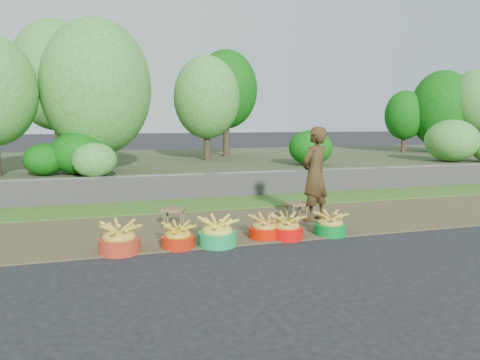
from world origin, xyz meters
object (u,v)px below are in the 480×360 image
object	(u,v)px
basin_b	(178,237)
basin_c	(217,233)
basin_a	(119,239)
basin_d	(265,228)
basin_f	(330,225)
stool_right	(297,206)
basin_e	(287,228)
stool_left	(174,212)
vendor_woman	(315,174)

from	to	relation	value
basin_b	basin_c	bearing A→B (deg)	-5.51
basin_a	basin_d	distance (m)	2.08
basin_f	basin_d	bearing A→B (deg)	174.07
basin_d	basin_f	xyz separation A→B (m)	(1.02, -0.11, 0.00)
basin_a	basin_f	bearing A→B (deg)	0.30
basin_d	stool_right	bearing A→B (deg)	44.26
basin_d	basin_f	distance (m)	1.02
basin_e	basin_f	xyz separation A→B (m)	(0.71, -0.00, -0.00)
basin_e	stool_right	bearing A→B (deg)	58.36
basin_c	basin_f	bearing A→B (deg)	1.88
basin_d	basin_e	xyz separation A→B (m)	(0.30, -0.11, 0.00)
basin_b	basin_c	world-z (taller)	basin_c
basin_a	stool_left	distance (m)	1.50
basin_b	stool_left	distance (m)	1.19
stool_left	basin_b	bearing A→B (deg)	-97.15
basin_d	basin_e	size ratio (longest dim) A/B	0.98
stool_left	stool_right	bearing A→B (deg)	-4.53
basin_a	stool_right	world-z (taller)	basin_a
basin_c	stool_left	bearing A→B (deg)	107.81
basin_d	vendor_woman	world-z (taller)	vendor_woman
basin_f	vendor_woman	xyz separation A→B (m)	(0.21, 0.95, 0.66)
basin_a	basin_c	world-z (taller)	basin_a
stool_right	basin_f	bearing A→B (deg)	-84.38
basin_e	basin_f	world-z (taller)	basin_e
basin_d	stool_right	xyz separation A→B (m)	(0.92, 0.89, 0.11)
basin_c	basin_e	size ratio (longest dim) A/B	1.10
basin_d	basin_f	bearing A→B (deg)	-5.93
basin_a	basin_e	size ratio (longest dim) A/B	1.12
basin_e	basin_f	size ratio (longest dim) A/B	1.01
basin_a	basin_c	bearing A→B (deg)	-1.85
basin_d	stool_left	xyz separation A→B (m)	(-1.15, 1.06, 0.11)
vendor_woman	basin_e	bearing A→B (deg)	18.25
basin_a	basin_f	world-z (taller)	basin_a
basin_b	basin_e	distance (m)	1.60
basin_f	vendor_woman	distance (m)	1.17
basin_d	basin_f	world-z (taller)	basin_f
basin_e	vendor_woman	size ratio (longest dim) A/B	0.30
basin_b	basin_f	bearing A→B (deg)	0.16
basin_d	vendor_woman	size ratio (longest dim) A/B	0.29
basin_c	basin_f	world-z (taller)	basin_c
basin_b	stool_left	world-z (taller)	basin_b
basin_d	stool_right	world-z (taller)	basin_d
basin_a	basin_b	bearing A→B (deg)	0.72
basin_d	basin_f	size ratio (longest dim) A/B	0.99
stool_right	basin_e	bearing A→B (deg)	-121.64
vendor_woman	stool_left	bearing A→B (deg)	-32.77
stool_right	vendor_woman	bearing A→B (deg)	-9.83
basin_a	basin_e	xyz separation A→B (m)	(2.38, 0.02, -0.02)
basin_a	basin_d	world-z (taller)	basin_a
basin_c	basin_d	size ratio (longest dim) A/B	1.13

